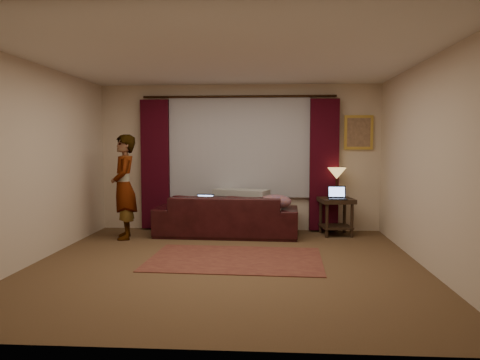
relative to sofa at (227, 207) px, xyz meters
name	(u,v)px	position (x,y,z in m)	size (l,w,h in m)	color
floor	(226,265)	(0.17, -1.93, -0.48)	(5.00, 5.00, 0.01)	brown
ceiling	(226,59)	(0.17, -1.93, 2.12)	(5.00, 5.00, 0.02)	silver
wall_back	(239,158)	(0.17, 0.57, 0.82)	(5.00, 0.02, 2.60)	beige
wall_front	(193,178)	(0.17, -4.43, 0.82)	(5.00, 0.02, 2.60)	beige
wall_left	(34,163)	(-2.33, -1.93, 0.82)	(0.02, 5.00, 2.60)	beige
wall_right	(428,164)	(2.67, -1.93, 0.82)	(0.02, 5.00, 2.60)	beige
sheer_curtain	(239,147)	(0.17, 0.51, 1.02)	(2.50, 0.05, 1.80)	#A1A2AA
drape_left	(156,164)	(-1.33, 0.46, 0.70)	(0.50, 0.14, 2.30)	#340510
drape_right	(324,165)	(1.67, 0.46, 0.70)	(0.50, 0.14, 2.30)	#340510
curtain_rod	(239,96)	(0.17, 0.46, 1.90)	(0.04, 0.04, 3.40)	black
picture_frame	(358,132)	(2.27, 0.54, 1.27)	(0.50, 0.04, 0.60)	gold
sofa	(227,207)	(0.00, 0.00, 0.00)	(2.38, 1.03, 0.96)	black
throw_blanket	(241,178)	(0.23, 0.20, 0.49)	(0.94, 0.37, 0.11)	#9A9993
clothing_pile	(275,202)	(0.81, -0.18, 0.12)	(0.54, 0.42, 0.23)	#7D515D
laptop_sofa	(204,202)	(-0.37, -0.11, 0.11)	(0.30, 0.32, 0.22)	black
area_rug	(235,259)	(0.27, -1.65, -0.47)	(2.31, 1.54, 0.01)	brown
end_table	(336,217)	(1.85, 0.13, -0.16)	(0.55, 0.55, 0.63)	black
tiffany_lamp	(337,183)	(1.87, 0.28, 0.41)	(0.32, 0.32, 0.51)	#A58B4A
laptop_table	(338,193)	(1.84, -0.03, 0.26)	(0.30, 0.33, 0.22)	black
person	(124,187)	(-1.64, -0.38, 0.37)	(0.50, 0.50, 1.70)	#9A9993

